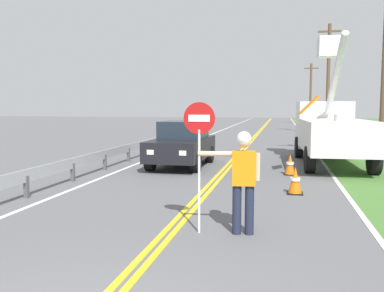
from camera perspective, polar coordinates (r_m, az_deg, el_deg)
The scene contains 13 objects.
centerline_yellow_left at distance 23.16m, azimuth 7.40°, elevation -0.04°, with size 0.11×110.00×0.01m, color yellow.
centerline_yellow_right at distance 23.15m, azimuth 7.84°, elevation -0.05°, with size 0.11×110.00×0.01m, color yellow.
edge_line_right at distance 23.13m, azimuth 16.54°, elevation -0.23°, with size 0.12×110.00×0.01m, color silver.
edge_line_left at distance 23.73m, azimuth -1.07°, elevation 0.14°, with size 0.12×110.00×0.01m, color silver.
flagger_worker at distance 7.17m, azimuth 7.17°, elevation -4.17°, with size 1.08×0.29×1.83m.
stop_sign_paddle at distance 7.10m, azimuth 1.02°, elevation 1.17°, with size 0.56×0.04×2.33m.
utility_bucket_truck at distance 16.90m, azimuth 18.84°, elevation 2.38°, with size 2.67×6.90×5.06m.
oncoming_sedan_nearest at distance 15.28m, azimuth -1.38°, elevation 0.24°, with size 1.95×4.12×1.70m.
utility_pole_mid at distance 35.23m, azimuth 18.61°, elevation 9.15°, with size 1.80×0.28×8.88m.
utility_pole_far at distance 54.71m, azimuth 16.34°, elevation 7.23°, with size 1.80×0.28×7.72m.
traffic_cone_lead at distance 10.84m, azimuth 14.31°, elevation -4.79°, with size 0.40×0.40×0.70m.
traffic_cone_mid at distance 13.80m, azimuth 13.62°, elevation -2.57°, with size 0.40×0.40×0.70m.
guardrail_left_shoulder at distance 20.07m, azimuth -5.37°, elevation 0.60°, with size 0.10×32.00×0.71m.
Camera 1 is at (1.93, -2.96, 2.25)m, focal length 37.93 mm.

